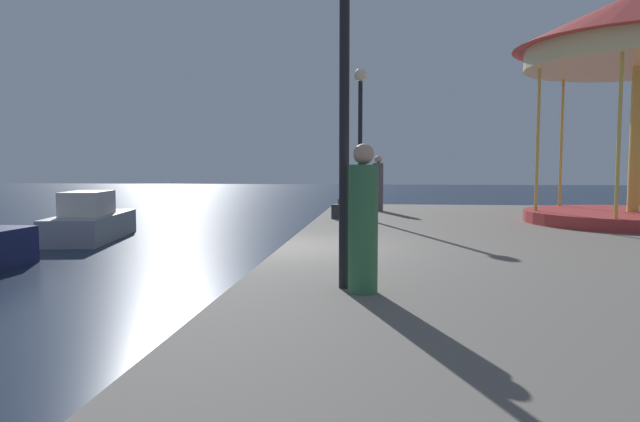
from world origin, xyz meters
TOP-DOWN VIEW (x-y plane):
  - ground_plane at (0.00, 0.00)m, footprint 120.00×120.00m
  - quay_dock at (6.11, 0.00)m, footprint 12.21×23.65m
  - motorboat_grey at (-7.08, 6.53)m, footprint 2.31×4.60m
  - carousel at (8.19, 5.10)m, footprint 6.08×6.08m
  - lamp_post_near_edge at (1.37, -3.55)m, footprint 0.36×0.36m
  - lamp_post_mid_promenade at (1.21, 5.91)m, footprint 0.36×0.36m
  - bollard_south at (0.55, 5.57)m, footprint 0.24×0.24m
  - bollard_north at (0.52, 8.44)m, footprint 0.24×0.24m
  - person_far_corner at (9.72, 8.45)m, footprint 0.34×0.34m
  - person_near_carousel at (1.60, -3.78)m, footprint 0.34×0.34m
  - person_by_the_water at (1.70, 8.59)m, footprint 0.34×0.34m

SIDE VIEW (x-z plane):
  - ground_plane at x=0.00m, z-range 0.00..0.00m
  - quay_dock at x=6.11m, z-range 0.00..0.80m
  - motorboat_grey at x=-7.08m, z-range -0.19..1.30m
  - bollard_south at x=0.55m, z-range 0.80..1.20m
  - bollard_north at x=0.52m, z-range 0.80..1.20m
  - person_far_corner at x=9.72m, z-range 0.74..2.45m
  - person_near_carousel at x=1.60m, z-range 0.74..2.47m
  - person_by_the_water at x=1.70m, z-range 0.74..2.54m
  - lamp_post_near_edge at x=1.37m, z-range 1.56..5.53m
  - lamp_post_mid_promenade at x=1.21m, z-range 1.58..5.73m
  - carousel at x=8.19m, z-range 2.26..8.09m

